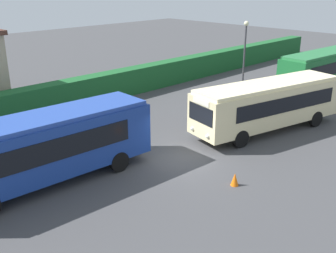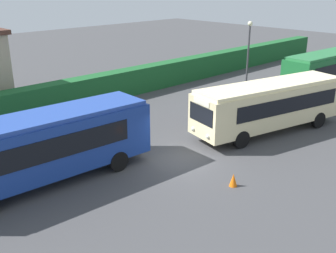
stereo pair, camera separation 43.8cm
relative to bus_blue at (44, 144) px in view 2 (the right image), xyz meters
name	(u,v)px [view 2 (the right image)]	position (x,y,z in m)	size (l,w,h in m)	color
ground_plane	(180,159)	(6.12, -2.46, -1.85)	(108.94, 108.94, 0.00)	#424244
bus_blue	(44,144)	(0.00, 0.00, 0.00)	(10.20, 3.12, 3.20)	navy
bus_cream	(270,104)	(12.82, -3.34, -0.10)	(10.35, 4.66, 3.00)	beige
bus_green	(330,68)	(24.83, -1.29, -0.03)	(10.32, 3.16, 3.14)	#19602D
person_left	(18,141)	(0.18, 3.30, -0.86)	(0.51, 0.49, 1.86)	silver
person_center	(198,108)	(10.74, 0.53, -0.81)	(0.38, 0.46, 1.92)	#334C8C
person_right	(251,104)	(14.26, -1.04, -0.90)	(0.41, 0.49, 1.78)	#4C6B47
person_far	(297,68)	(26.68, 2.58, -0.88)	(0.34, 0.51, 1.83)	#334C8C
hedge_row	(63,96)	(6.12, 9.05, -0.84)	(66.47, 1.32, 2.02)	#1C582A
traffic_cone	(233,180)	(5.75, -6.15, -1.55)	(0.36, 0.36, 0.60)	orange
lamppost	(248,51)	(18.13, 2.15, 1.75)	(0.36, 0.36, 5.78)	#38383D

